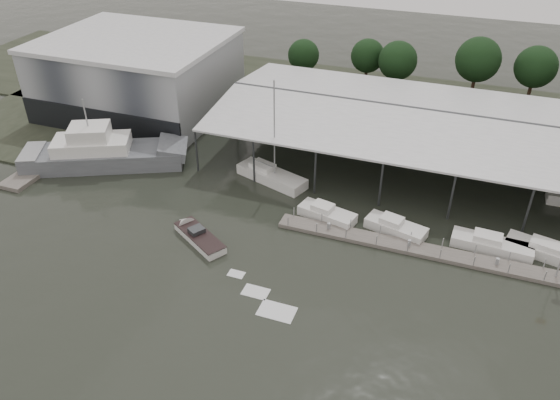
% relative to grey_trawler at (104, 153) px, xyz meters
% --- Properties ---
extents(ground, '(200.00, 200.00, 0.00)m').
position_rel_grey_trawler_xyz_m(ground, '(23.18, -13.96, -1.58)').
color(ground, '#242820').
rests_on(ground, ground).
extents(land_strip_far, '(140.00, 30.00, 0.30)m').
position_rel_grey_trawler_xyz_m(land_strip_far, '(23.18, 28.04, -1.48)').
color(land_strip_far, '#373D2D').
rests_on(land_strip_far, ground).
extents(land_strip_west, '(20.00, 40.00, 0.30)m').
position_rel_grey_trawler_xyz_m(land_strip_west, '(-16.82, 16.04, -1.48)').
color(land_strip_west, '#373D2D').
rests_on(land_strip_west, ground).
extents(storage_warehouse, '(24.50, 20.50, 10.50)m').
position_rel_grey_trawler_xyz_m(storage_warehouse, '(-4.82, 15.99, 3.71)').
color(storage_warehouse, '#93989D').
rests_on(storage_warehouse, ground).
extents(covered_boat_shed, '(58.24, 24.00, 6.96)m').
position_rel_grey_trawler_xyz_m(covered_boat_shed, '(40.18, 14.04, 4.55)').
color(covered_boat_shed, silver).
rests_on(covered_boat_shed, ground).
extents(trawler_dock, '(3.00, 18.00, 0.50)m').
position_rel_grey_trawler_xyz_m(trawler_dock, '(-6.82, 0.04, -1.33)').
color(trawler_dock, slate).
rests_on(trawler_dock, ground).
extents(floating_dock, '(28.00, 2.00, 1.40)m').
position_rel_grey_trawler_xyz_m(floating_dock, '(38.18, -3.96, -1.38)').
color(floating_dock, slate).
rests_on(floating_dock, ground).
extents(grey_trawler, '(19.74, 13.03, 8.84)m').
position_rel_grey_trawler_xyz_m(grey_trawler, '(0.00, 0.00, 0.00)').
color(grey_trawler, slate).
rests_on(grey_trawler, ground).
extents(white_sailboat, '(9.03, 5.29, 12.51)m').
position_rel_grey_trawler_xyz_m(white_sailboat, '(20.14, 3.40, -0.93)').
color(white_sailboat, white).
rests_on(white_sailboat, ground).
extents(speedboat_underway, '(16.36, 10.67, 2.00)m').
position_rel_grey_trawler_xyz_m(speedboat_underway, '(17.23, -9.46, -1.19)').
color(speedboat_underway, white).
rests_on(speedboat_underway, ground).
extents(moored_cruiser_0, '(6.35, 3.52, 1.70)m').
position_rel_grey_trawler_xyz_m(moored_cruiser_0, '(28.31, -1.77, -0.97)').
color(moored_cruiser_0, white).
rests_on(moored_cruiser_0, ground).
extents(moored_cruiser_1, '(6.43, 3.66, 1.70)m').
position_rel_grey_trawler_xyz_m(moored_cruiser_1, '(35.43, -1.67, -0.97)').
color(moored_cruiser_1, white).
rests_on(moored_cruiser_1, ground).
extents(moored_cruiser_2, '(7.60, 2.65, 1.70)m').
position_rel_grey_trawler_xyz_m(moored_cruiser_2, '(44.56, -1.31, -0.97)').
color(moored_cruiser_2, white).
rests_on(moored_cruiser_2, ground).
extents(moored_cruiser_3, '(8.27, 4.07, 1.70)m').
position_rel_grey_trawler_xyz_m(moored_cruiser_3, '(49.75, -0.69, -0.97)').
color(moored_cruiser_3, white).
rests_on(moored_cruiser_3, ground).
extents(horizon_tree_line, '(69.68, 10.65, 9.74)m').
position_rel_grey_trawler_xyz_m(horizon_tree_line, '(48.76, 34.12, 4.19)').
color(horizon_tree_line, '#311F15').
rests_on(horizon_tree_line, ground).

